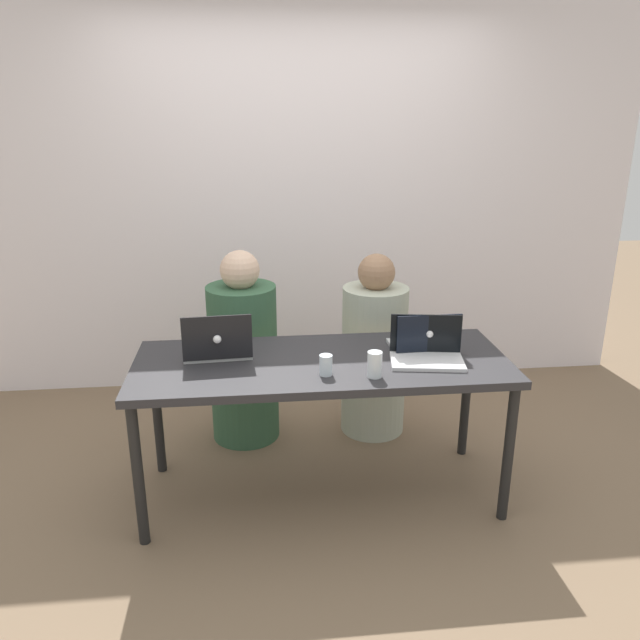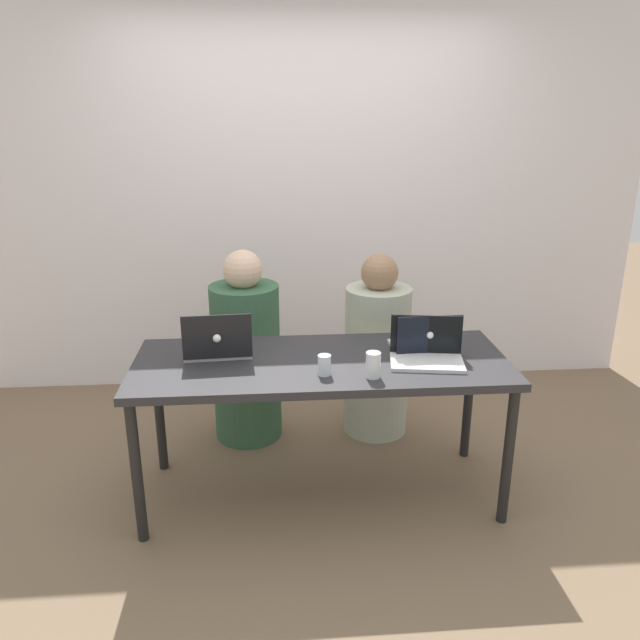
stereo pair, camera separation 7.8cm
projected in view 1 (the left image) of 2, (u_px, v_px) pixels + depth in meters
The scene contains 10 objects.
ground_plane at pixel (321, 492), 3.25m from camera, with size 12.00×12.00×0.00m, color #7A624A.
back_wall at pixel (297, 197), 4.25m from camera, with size 4.70×0.10×2.65m, color white.
desk at pixel (322, 372), 3.03m from camera, with size 1.81×0.71×0.75m.
person_on_left at pixel (244, 357), 3.67m from camera, with size 0.47×0.47×1.15m.
person_on_right at pixel (374, 355), 3.75m from camera, with size 0.44×0.44×1.11m.
laptop_back_left at pixel (218, 347), 3.04m from camera, with size 0.34×0.28×0.23m.
laptop_back_right at pixel (424, 341), 3.12m from camera, with size 0.33×0.24×0.21m.
laptop_front_right at pixel (427, 352), 2.99m from camera, with size 0.37×0.27×0.21m.
water_glass_center at pixel (325, 366), 2.83m from camera, with size 0.06×0.06×0.10m.
water_glass_right at pixel (375, 366), 2.81m from camera, with size 0.07×0.07×0.12m.
Camera 1 is at (-0.31, -2.77, 1.90)m, focal length 35.00 mm.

